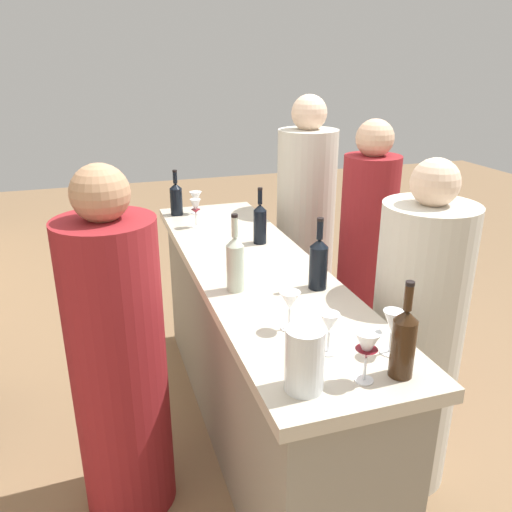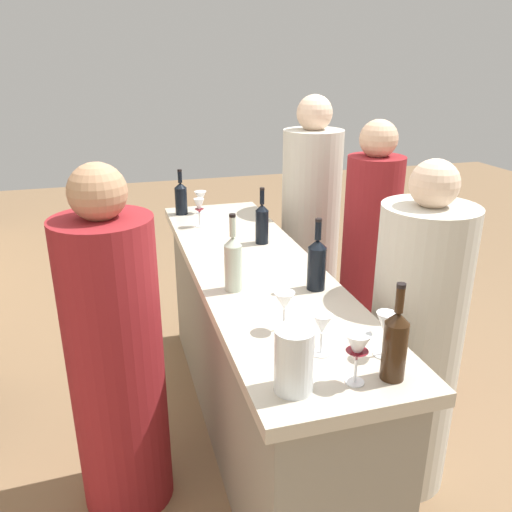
# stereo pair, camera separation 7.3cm
# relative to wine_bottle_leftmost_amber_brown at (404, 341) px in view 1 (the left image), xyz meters

# --- Properties ---
(ground_plane) EXTENTS (12.00, 12.00, 0.00)m
(ground_plane) POSITION_rel_wine_bottle_leftmost_amber_brown_xyz_m (0.99, 0.15, -1.04)
(ground_plane) COLOR #846647
(bar_counter) EXTENTS (2.22, 0.59, 0.92)m
(bar_counter) POSITION_rel_wine_bottle_leftmost_amber_brown_xyz_m (0.99, 0.15, -0.58)
(bar_counter) COLOR gray
(bar_counter) RESTS_ON ground
(wine_bottle_leftmost_amber_brown) EXTENTS (0.07, 0.07, 0.31)m
(wine_bottle_leftmost_amber_brown) POSITION_rel_wine_bottle_leftmost_amber_brown_xyz_m (0.00, 0.00, 0.00)
(wine_bottle_leftmost_amber_brown) COLOR #331E0F
(wine_bottle_leftmost_amber_brown) RESTS_ON bar_counter
(wine_bottle_second_left_near_black) EXTENTS (0.08, 0.08, 0.31)m
(wine_bottle_second_left_near_black) POSITION_rel_wine_bottle_leftmost_amber_brown_xyz_m (0.67, -0.02, -0.00)
(wine_bottle_second_left_near_black) COLOR black
(wine_bottle_second_left_near_black) RESTS_ON bar_counter
(wine_bottle_center_clear_pale) EXTENTS (0.07, 0.07, 0.33)m
(wine_bottle_center_clear_pale) POSITION_rel_wine_bottle_leftmost_amber_brown_xyz_m (0.76, 0.31, 0.01)
(wine_bottle_center_clear_pale) COLOR #B7C6B2
(wine_bottle_center_clear_pale) RESTS_ON bar_counter
(wine_bottle_second_right_near_black) EXTENTS (0.07, 0.07, 0.30)m
(wine_bottle_second_right_near_black) POSITION_rel_wine_bottle_leftmost_amber_brown_xyz_m (1.29, 0.03, -0.01)
(wine_bottle_second_right_near_black) COLOR black
(wine_bottle_second_right_near_black) RESTS_ON bar_counter
(wine_bottle_rightmost_near_black) EXTENTS (0.08, 0.08, 0.28)m
(wine_bottle_rightmost_near_black) POSITION_rel_wine_bottle_leftmost_amber_brown_xyz_m (1.94, 0.36, -0.01)
(wine_bottle_rightmost_near_black) COLOR black
(wine_bottle_rightmost_near_black) RESTS_ON bar_counter
(wine_glass_near_left) EXTENTS (0.07, 0.07, 0.15)m
(wine_glass_near_left) POSITION_rel_wine_bottle_leftmost_amber_brown_xyz_m (0.12, -0.04, -0.01)
(wine_glass_near_left) COLOR white
(wine_glass_near_left) RESTS_ON bar_counter
(wine_glass_near_center) EXTENTS (0.08, 0.08, 0.17)m
(wine_glass_near_center) POSITION_rel_wine_bottle_leftmost_amber_brown_xyz_m (0.01, 0.12, -0.00)
(wine_glass_near_center) COLOR white
(wine_glass_near_center) RESTS_ON bar_counter
(wine_glass_near_right) EXTENTS (0.07, 0.07, 0.14)m
(wine_glass_near_right) POSITION_rel_wine_bottle_leftmost_amber_brown_xyz_m (0.19, 0.16, -0.02)
(wine_glass_near_right) COLOR white
(wine_glass_near_right) RESTS_ON bar_counter
(wine_glass_far_left) EXTENTS (0.08, 0.08, 0.15)m
(wine_glass_far_left) POSITION_rel_wine_bottle_leftmost_amber_brown_xyz_m (0.38, 0.22, -0.01)
(wine_glass_far_left) COLOR white
(wine_glass_far_left) RESTS_ON bar_counter
(wine_glass_far_center) EXTENTS (0.08, 0.08, 0.14)m
(wine_glass_far_center) POSITION_rel_wine_bottle_leftmost_amber_brown_xyz_m (1.93, 0.24, -0.02)
(wine_glass_far_center) COLOR white
(wine_glass_far_center) RESTS_ON bar_counter
(wine_glass_far_right) EXTENTS (0.06, 0.06, 0.16)m
(wine_glass_far_right) POSITION_rel_wine_bottle_leftmost_amber_brown_xyz_m (1.66, 0.29, -0.01)
(wine_glass_far_right) COLOR white
(wine_glass_far_right) RESTS_ON bar_counter
(water_pitcher) EXTENTS (0.12, 0.12, 0.20)m
(water_pitcher) POSITION_rel_wine_bottle_leftmost_amber_brown_xyz_m (0.03, 0.31, -0.02)
(water_pitcher) COLOR silver
(water_pitcher) RESTS_ON bar_counter
(person_left_guest) EXTENTS (0.49, 0.49, 1.49)m
(person_left_guest) POSITION_rel_wine_bottle_leftmost_amber_brown_xyz_m (0.49, -0.42, -0.37)
(person_left_guest) COLOR beige
(person_left_guest) RESTS_ON ground
(person_center_guest) EXTENTS (0.48, 0.48, 1.63)m
(person_center_guest) POSITION_rel_wine_bottle_leftmost_amber_brown_xyz_m (1.82, -0.45, -0.29)
(person_center_guest) COLOR beige
(person_center_guest) RESTS_ON ground
(person_right_guest) EXTENTS (0.33, 0.33, 1.54)m
(person_right_guest) POSITION_rel_wine_bottle_leftmost_amber_brown_xyz_m (1.26, -0.59, -0.32)
(person_right_guest) COLOR maroon
(person_right_guest) RESTS_ON ground
(person_server_behind) EXTENTS (0.40, 0.40, 1.50)m
(person_server_behind) POSITION_rel_wine_bottle_leftmost_amber_brown_xyz_m (0.72, 0.82, -0.36)
(person_server_behind) COLOR maroon
(person_server_behind) RESTS_ON ground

